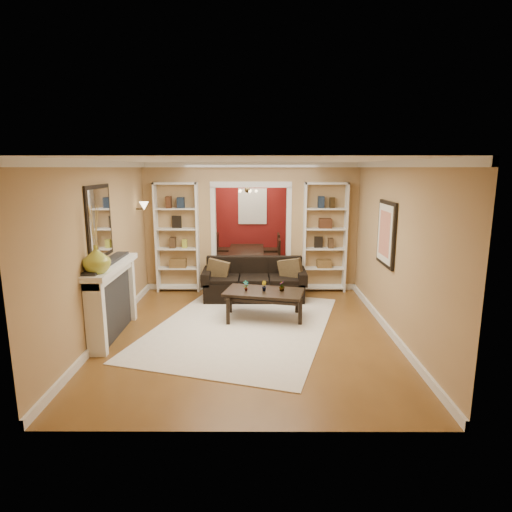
{
  "coord_description": "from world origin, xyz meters",
  "views": [
    {
      "loc": [
        0.13,
        -7.84,
        2.6
      ],
      "look_at": [
        0.11,
        -0.8,
        1.14
      ],
      "focal_mm": 30.0,
      "sensor_mm": 36.0,
      "label": 1
    }
  ],
  "objects_px": {
    "coffee_table": "(264,305)",
    "bookshelf_left": "(177,238)",
    "dining_table": "(248,260)",
    "fireplace": "(114,300)",
    "sofa": "(254,279)",
    "bookshelf_right": "(325,238)"
  },
  "relations": [
    {
      "from": "bookshelf_left",
      "to": "dining_table",
      "type": "height_order",
      "value": "bookshelf_left"
    },
    {
      "from": "sofa",
      "to": "coffee_table",
      "type": "distance_m",
      "value": 1.2
    },
    {
      "from": "coffee_table",
      "to": "bookshelf_right",
      "type": "distance_m",
      "value": 2.36
    },
    {
      "from": "dining_table",
      "to": "coffee_table",
      "type": "bearing_deg",
      "value": -174.26
    },
    {
      "from": "coffee_table",
      "to": "dining_table",
      "type": "relative_size",
      "value": 0.84
    },
    {
      "from": "sofa",
      "to": "bookshelf_right",
      "type": "relative_size",
      "value": 0.89
    },
    {
      "from": "dining_table",
      "to": "bookshelf_left",
      "type": "bearing_deg",
      "value": 141.93
    },
    {
      "from": "bookshelf_left",
      "to": "bookshelf_right",
      "type": "height_order",
      "value": "same"
    },
    {
      "from": "bookshelf_left",
      "to": "dining_table",
      "type": "bearing_deg",
      "value": 51.93
    },
    {
      "from": "sofa",
      "to": "fireplace",
      "type": "height_order",
      "value": "fireplace"
    },
    {
      "from": "bookshelf_left",
      "to": "fireplace",
      "type": "bearing_deg",
      "value": -102.05
    },
    {
      "from": "bookshelf_right",
      "to": "dining_table",
      "type": "xyz_separation_m",
      "value": [
        -1.66,
        1.83,
        -0.87
      ]
    },
    {
      "from": "fireplace",
      "to": "dining_table",
      "type": "xyz_separation_m",
      "value": [
        1.98,
        4.36,
        -0.3
      ]
    },
    {
      "from": "fireplace",
      "to": "bookshelf_left",
      "type": "bearing_deg",
      "value": 77.95
    },
    {
      "from": "bookshelf_left",
      "to": "dining_table",
      "type": "relative_size",
      "value": 1.46
    },
    {
      "from": "coffee_table",
      "to": "bookshelf_right",
      "type": "xyz_separation_m",
      "value": [
        1.3,
        1.76,
        0.9
      ]
    },
    {
      "from": "dining_table",
      "to": "fireplace",
      "type": "bearing_deg",
      "value": 155.64
    },
    {
      "from": "coffee_table",
      "to": "bookshelf_left",
      "type": "height_order",
      "value": "bookshelf_left"
    },
    {
      "from": "coffee_table",
      "to": "bookshelf_left",
      "type": "xyz_separation_m",
      "value": [
        -1.8,
        1.76,
        0.9
      ]
    },
    {
      "from": "bookshelf_left",
      "to": "bookshelf_right",
      "type": "distance_m",
      "value": 3.1
    },
    {
      "from": "bookshelf_right",
      "to": "fireplace",
      "type": "distance_m",
      "value": 4.47
    },
    {
      "from": "sofa",
      "to": "coffee_table",
      "type": "bearing_deg",
      "value": -81.51
    }
  ]
}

